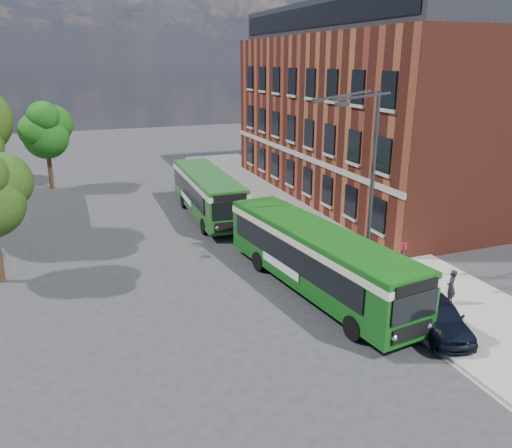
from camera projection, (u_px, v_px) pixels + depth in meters
name	position (u px, v px, depth m)	size (l,w,h in m)	color
ground	(254.00, 276.00, 24.89)	(120.00, 120.00, 0.00)	#2B2B2E
pavement	(308.00, 216.00, 34.33)	(6.00, 48.00, 0.15)	gray
kerb_line	(267.00, 222.00, 33.32)	(0.12, 48.00, 0.01)	beige
brick_office	(370.00, 106.00, 38.07)	(12.10, 26.00, 14.20)	maroon
street_lamp	(366.00, 184.00, 23.24)	(2.96, 2.38, 9.00)	#3A3C3F
bus_stop_sign	(402.00, 264.00, 22.57)	(0.35, 0.08, 2.52)	#3A3C3F
bus_front	(316.00, 254.00, 22.82)	(4.17, 12.53, 3.02)	#125113
bus_rear	(207.00, 190.00, 33.98)	(2.80, 11.03, 3.02)	#1F561E
parked_car	(438.00, 315.00, 19.38)	(1.60, 3.98, 1.36)	black
pedestrian_a	(451.00, 287.00, 21.58)	(0.58, 0.38, 1.58)	black
pedestrian_b	(384.00, 263.00, 24.05)	(0.80, 0.62, 1.64)	black
tree_right	(46.00, 130.00, 40.43)	(4.28, 4.07, 7.23)	#342112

